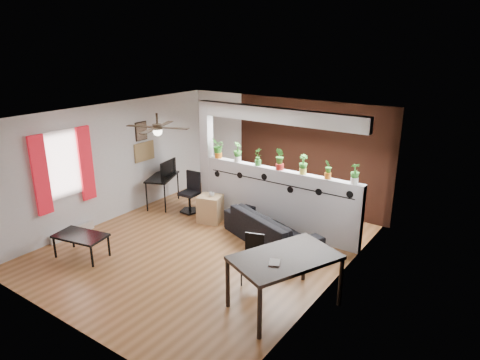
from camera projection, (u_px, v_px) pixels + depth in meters
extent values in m
cube|color=brown|center=(205.00, 249.00, 8.45)|extent=(6.30, 7.10, 0.10)
cube|color=#B7B7BA|center=(282.00, 151.00, 10.38)|extent=(6.30, 0.04, 2.90)
cube|color=#B7B7BA|center=(58.00, 244.00, 5.67)|extent=(6.30, 0.04, 2.90)
cube|color=#B7B7BA|center=(111.00, 162.00, 9.44)|extent=(0.04, 7.10, 2.90)
cube|color=#B7B7BA|center=(334.00, 215.00, 6.60)|extent=(0.04, 7.10, 2.90)
cube|color=white|center=(201.00, 112.00, 7.60)|extent=(6.30, 7.10, 0.10)
cube|color=#BCBCC1|center=(279.00, 200.00, 8.96)|extent=(3.60, 0.18, 1.35)
cube|color=silver|center=(281.00, 116.00, 8.40)|extent=(3.60, 0.18, 0.30)
cube|color=#BCBCC1|center=(207.00, 158.00, 9.79)|extent=(0.22, 0.20, 2.60)
cube|color=#B05133|center=(311.00, 156.00, 9.91)|extent=(3.90, 0.05, 2.60)
cube|color=black|center=(277.00, 183.00, 8.75)|extent=(3.31, 0.01, 0.02)
cylinder|color=black|center=(217.00, 174.00, 9.62)|extent=(0.14, 0.01, 0.14)
cylinder|color=black|center=(240.00, 175.00, 9.26)|extent=(0.14, 0.01, 0.14)
cylinder|color=black|center=(264.00, 177.00, 8.90)|extent=(0.14, 0.01, 0.14)
cylinder|color=black|center=(290.00, 190.00, 8.61)|extent=(0.14, 0.01, 0.14)
cylinder|color=black|center=(319.00, 192.00, 8.25)|extent=(0.14, 0.01, 0.14)
cylinder|color=black|center=(350.00, 194.00, 7.89)|extent=(0.14, 0.01, 0.14)
cube|color=white|center=(62.00, 164.00, 8.41)|extent=(0.02, 0.95, 1.25)
cube|color=silver|center=(62.00, 164.00, 8.40)|extent=(0.04, 1.05, 1.35)
cube|color=red|center=(41.00, 176.00, 8.02)|extent=(0.06, 0.30, 1.55)
cube|color=red|center=(86.00, 164.00, 8.80)|extent=(0.06, 0.30, 1.55)
cube|color=beige|center=(73.00, 232.00, 8.84)|extent=(0.08, 1.00, 0.18)
cube|color=olive|center=(144.00, 151.00, 10.14)|extent=(0.03, 0.60, 0.45)
cube|color=#8C7259|center=(141.00, 131.00, 9.95)|extent=(0.03, 0.30, 0.40)
cube|color=black|center=(141.00, 131.00, 9.95)|extent=(0.02, 0.34, 0.44)
cylinder|color=black|center=(157.00, 119.00, 7.85)|extent=(0.04, 0.04, 0.20)
cylinder|color=black|center=(157.00, 127.00, 7.89)|extent=(0.18, 0.18, 0.10)
sphere|color=white|center=(158.00, 131.00, 7.92)|extent=(0.17, 0.17, 0.17)
cube|color=black|center=(174.00, 128.00, 7.81)|extent=(0.55, 0.29, 0.01)
cube|color=black|center=(165.00, 124.00, 8.21)|extent=(0.29, 0.55, 0.01)
cube|color=black|center=(141.00, 126.00, 7.98)|extent=(0.55, 0.29, 0.01)
cube|color=black|center=(149.00, 131.00, 7.59)|extent=(0.29, 0.55, 0.01)
cylinder|color=orange|center=(218.00, 155.00, 9.58)|extent=(0.16, 0.16, 0.12)
imported|color=#20621C|center=(218.00, 146.00, 9.51)|extent=(0.30, 0.29, 0.35)
cylinder|color=silver|center=(238.00, 159.00, 9.30)|extent=(0.15, 0.15, 0.12)
imported|color=#20621C|center=(238.00, 150.00, 9.23)|extent=(0.22, 0.26, 0.33)
cylinder|color=#357F2E|center=(258.00, 163.00, 9.01)|extent=(0.13, 0.13, 0.12)
imported|color=#20621C|center=(258.00, 154.00, 8.95)|extent=(0.23, 0.24, 0.28)
cylinder|color=#AE211B|center=(280.00, 167.00, 8.73)|extent=(0.17, 0.17, 0.12)
imported|color=#20621C|center=(280.00, 156.00, 8.66)|extent=(0.31, 0.30, 0.36)
cylinder|color=#EBE053|center=(303.00, 171.00, 8.44)|extent=(0.14, 0.14, 0.12)
imported|color=#20621C|center=(303.00, 162.00, 8.38)|extent=(0.25, 0.23, 0.29)
cylinder|color=orange|center=(328.00, 176.00, 8.15)|extent=(0.13, 0.13, 0.12)
imported|color=#20621C|center=(328.00, 167.00, 8.10)|extent=(0.19, 0.22, 0.27)
cylinder|color=white|center=(354.00, 181.00, 7.87)|extent=(0.14, 0.14, 0.12)
imported|color=#20621C|center=(355.00, 171.00, 7.81)|extent=(0.25, 0.24, 0.29)
imported|color=black|center=(271.00, 229.00, 8.50)|extent=(2.23, 1.51, 0.61)
cube|color=tan|center=(210.00, 209.00, 9.50)|extent=(0.60, 0.56, 0.61)
imported|color=gray|center=(212.00, 194.00, 9.36)|extent=(0.15, 0.15, 0.09)
cube|color=black|center=(162.00, 177.00, 10.33)|extent=(0.90, 1.15, 0.04)
cylinder|color=black|center=(147.00, 197.00, 10.05)|extent=(0.03, 0.03, 0.70)
cylinder|color=black|center=(165.00, 199.00, 9.97)|extent=(0.03, 0.03, 0.70)
cylinder|color=black|center=(161.00, 185.00, 10.92)|extent=(0.03, 0.03, 0.70)
cylinder|color=black|center=(178.00, 186.00, 10.84)|extent=(0.03, 0.03, 0.70)
imported|color=black|center=(166.00, 171.00, 10.41)|extent=(0.36, 0.13, 0.20)
cylinder|color=black|center=(190.00, 211.00, 10.08)|extent=(0.49, 0.49, 0.04)
cylinder|color=black|center=(190.00, 202.00, 10.01)|extent=(0.06, 0.06, 0.42)
cube|color=black|center=(189.00, 193.00, 9.94)|extent=(0.42, 0.42, 0.07)
cube|color=black|center=(194.00, 180.00, 10.00)|extent=(0.38, 0.08, 0.45)
cube|color=black|center=(285.00, 258.00, 6.30)|extent=(1.49, 1.80, 0.06)
cylinder|color=black|center=(228.00, 283.00, 6.42)|extent=(0.07, 0.07, 0.79)
cylinder|color=black|center=(260.00, 313.00, 5.72)|extent=(0.07, 0.07, 0.79)
cylinder|color=black|center=(304.00, 259.00, 7.15)|extent=(0.07, 0.07, 0.79)
cylinder|color=black|center=(341.00, 282.00, 6.45)|extent=(0.07, 0.07, 0.79)
imported|color=gray|center=(269.00, 262.00, 6.11)|extent=(0.23, 0.25, 0.02)
cube|color=black|center=(252.00, 261.00, 7.05)|extent=(0.43, 0.43, 0.03)
cube|color=black|center=(255.00, 245.00, 7.12)|extent=(0.31, 0.13, 0.43)
cube|color=black|center=(241.00, 275.00, 7.02)|extent=(0.03, 0.03, 0.40)
cube|color=black|center=(258.00, 278.00, 6.94)|extent=(0.03, 0.03, 0.40)
cube|color=black|center=(246.00, 256.00, 7.21)|extent=(0.03, 0.03, 0.82)
cube|color=black|center=(263.00, 258.00, 7.14)|extent=(0.03, 0.03, 0.82)
cube|color=black|center=(80.00, 236.00, 7.90)|extent=(1.05, 0.71, 0.04)
cylinder|color=black|center=(55.00, 248.00, 7.94)|extent=(0.04, 0.04, 0.41)
cylinder|color=black|center=(92.00, 257.00, 7.61)|extent=(0.04, 0.04, 0.41)
cylinder|color=black|center=(73.00, 238.00, 8.34)|extent=(0.04, 0.04, 0.41)
cylinder|color=black|center=(109.00, 246.00, 8.00)|extent=(0.04, 0.04, 0.41)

